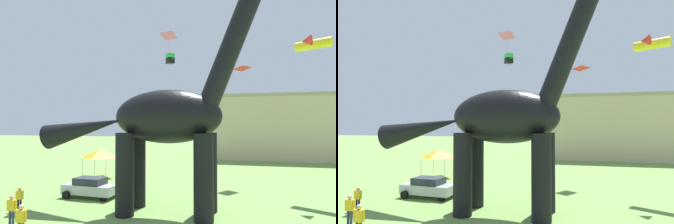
{
  "view_description": "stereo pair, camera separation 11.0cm",
  "coord_description": "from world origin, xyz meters",
  "views": [
    {
      "loc": [
        3.97,
        -14.18,
        5.72
      ],
      "look_at": [
        -0.96,
        5.58,
        6.53
      ],
      "focal_mm": 32.91,
      "sensor_mm": 36.0,
      "label": 1
    },
    {
      "loc": [
        4.07,
        -14.15,
        5.72
      ],
      "look_at": [
        -0.96,
        5.58,
        6.53
      ],
      "focal_mm": 32.91,
      "sensor_mm": 36.0,
      "label": 2
    }
  ],
  "objects": [
    {
      "name": "kite_mid_right",
      "position": [
        3.79,
        17.61,
        11.36
      ],
      "size": [
        1.94,
        2.06,
        0.26
      ],
      "color": "red"
    },
    {
      "name": "kite_mid_center",
      "position": [
        -3.23,
        15.59,
        12.3
      ],
      "size": [
        0.98,
        0.98,
        1.0
      ],
      "color": "green"
    },
    {
      "name": "parked_sedan_left",
      "position": [
        -7.8,
        7.87,
        0.81
      ],
      "size": [
        4.34,
        2.14,
        1.55
      ],
      "rotation": [
        0.0,
        0.0,
        -0.09
      ],
      "color": "#B7B7BC",
      "rests_on": "ground_plane"
    },
    {
      "name": "dinosaur_sculpture",
      "position": [
        -0.97,
        5.14,
        6.22
      ],
      "size": [
        16.45,
        3.49,
        17.19
      ],
      "rotation": [
        0.0,
        0.0,
        0.42
      ],
      "color": "black",
      "rests_on": "ground_plane"
    },
    {
      "name": "person_watching_child",
      "position": [
        -6.88,
        -0.91,
        1.04
      ],
      "size": [
        0.64,
        0.28,
        1.72
      ],
      "rotation": [
        0.0,
        0.0,
        4.67
      ],
      "color": "black",
      "rests_on": "ground_plane"
    },
    {
      "name": "kite_far_right",
      "position": [
        9.57,
        13.8,
        12.54
      ],
      "size": [
        2.97,
        3.06,
        0.87
      ],
      "color": "yellow"
    },
    {
      "name": "person_vendor_side",
      "position": [
        -8.89,
        0.77,
        1.03
      ],
      "size": [
        0.64,
        0.28,
        1.7
      ],
      "rotation": [
        0.0,
        0.0,
        5.33
      ],
      "color": "#2D3347",
      "rests_on": "ground_plane"
    },
    {
      "name": "festival_canopy_tent",
      "position": [
        -11.34,
        16.63,
        2.54
      ],
      "size": [
        3.15,
        3.15,
        3.0
      ],
      "color": "#B2B2B7",
      "rests_on": "ground_plane"
    },
    {
      "name": "person_near_flyer",
      "position": [
        -10.48,
        3.31,
        0.95
      ],
      "size": [
        0.59,
        0.26,
        1.57
      ],
      "rotation": [
        0.0,
        0.0,
        4.51
      ],
      "color": "black",
      "rests_on": "ground_plane"
    },
    {
      "name": "background_building_block",
      "position": [
        10.51,
        39.26,
        5.27
      ],
      "size": [
        24.36,
        8.68,
        10.53
      ],
      "color": "#CCB78E",
      "rests_on": "ground_plane"
    },
    {
      "name": "kite_trailing",
      "position": [
        -1.73,
        8.85,
        12.62
      ],
      "size": [
        1.31,
        1.05,
        1.53
      ],
      "color": "pink"
    }
  ]
}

